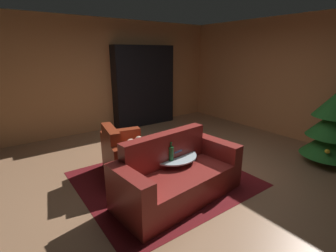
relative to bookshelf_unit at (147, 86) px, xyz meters
name	(u,v)px	position (x,y,z in m)	size (l,w,h in m)	color
ground_plane	(183,172)	(2.85, -1.04, -1.04)	(7.49, 7.49, 0.00)	#9A6F4E
wall_back	(294,79)	(2.85, 2.11, 0.31)	(6.22, 0.06, 2.71)	tan
wall_left	(106,76)	(-0.23, -1.04, 0.31)	(0.06, 6.36, 2.71)	tan
area_rug	(164,179)	(2.84, -1.44, -1.04)	(2.27, 2.47, 0.01)	maroon
bookshelf_unit	(147,86)	(0.00, 0.00, 0.00)	(0.33, 1.70, 2.10)	black
armchair_red	(127,157)	(2.36, -1.83, -0.74)	(1.10, 0.84, 0.83)	maroon
couch_red	(177,177)	(3.33, -1.55, -0.75)	(0.94, 1.85, 0.85)	maroon
coffee_table	(172,157)	(3.01, -1.41, -0.61)	(0.74, 0.74, 0.47)	black
book_stack_on_table	(173,152)	(3.05, -1.41, -0.51)	(0.21, 0.17, 0.10)	#3B7641
bottle_on_table	(171,153)	(3.17, -1.54, -0.46)	(0.07, 0.07, 0.27)	#1E5629
decorated_tree	(333,127)	(4.09, 1.27, -0.35)	(0.92, 0.92, 1.34)	brown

